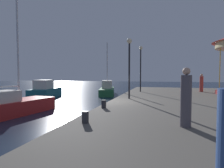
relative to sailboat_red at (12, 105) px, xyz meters
The scene contains 10 objects.
ground_plane 6.02m from the sailboat_red, 20.27° to the left, with size 120.00×120.00×0.00m, color #162338.
sailboat_red is the anchor object (origin of this frame).
sailboat_green 13.29m from the sailboat_red, 80.09° to the left, with size 2.98×6.00×6.54m.
motorboat_teal 8.79m from the sailboat_red, 111.52° to the left, with size 3.01×5.15×1.95m.
lamp_post_near_edge 8.12m from the sailboat_red, 27.88° to the left, with size 0.36×0.36×4.19m.
lamp_post_mid_promenade 11.98m from the sailboat_red, 53.59° to the left, with size 0.36×0.36×4.51m.
bollard_north 7.13m from the sailboat_red, 28.76° to the right, with size 0.24×0.24×0.40m, color #2D2D33.
bollard_center 6.04m from the sailboat_red, ahead, with size 0.24×0.24×0.40m, color #2D2D33.
person_near_carousel 16.55m from the sailboat_red, 39.82° to the left, with size 0.34×0.34×1.77m.
person_far_corner 10.08m from the sailboat_red, 17.92° to the right, with size 0.34×0.34×1.89m.
Camera 1 is at (3.12, -11.44, 2.45)m, focal length 29.89 mm.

